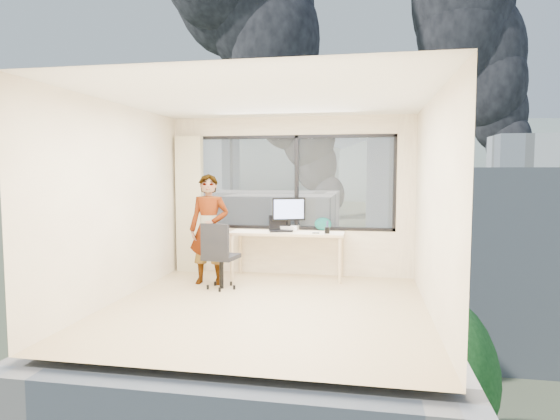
% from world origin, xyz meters
% --- Properties ---
extents(floor, '(4.00, 4.00, 0.01)m').
position_xyz_m(floor, '(0.00, 0.00, 0.00)').
color(floor, tan).
rests_on(floor, ground).
extents(ceiling, '(4.00, 4.00, 0.01)m').
position_xyz_m(ceiling, '(0.00, 0.00, 2.60)').
color(ceiling, white).
rests_on(ceiling, ground).
extents(wall_front, '(4.00, 0.01, 2.60)m').
position_xyz_m(wall_front, '(0.00, -2.00, 1.30)').
color(wall_front, beige).
rests_on(wall_front, ground).
extents(wall_left, '(0.01, 4.00, 2.60)m').
position_xyz_m(wall_left, '(-2.00, 0.00, 1.30)').
color(wall_left, beige).
rests_on(wall_left, ground).
extents(wall_right, '(0.01, 4.00, 2.60)m').
position_xyz_m(wall_right, '(2.00, 0.00, 1.30)').
color(wall_right, beige).
rests_on(wall_right, ground).
extents(window_wall, '(3.30, 0.16, 1.55)m').
position_xyz_m(window_wall, '(0.05, 2.00, 1.52)').
color(window_wall, black).
rests_on(window_wall, ground).
extents(curtain, '(0.45, 0.14, 2.30)m').
position_xyz_m(curtain, '(-1.72, 1.88, 1.15)').
color(curtain, beige).
rests_on(curtain, floor).
extents(desk, '(1.80, 0.60, 0.75)m').
position_xyz_m(desk, '(0.00, 1.66, 0.38)').
color(desk, beige).
rests_on(desk, floor).
extents(chair, '(0.58, 0.58, 0.99)m').
position_xyz_m(chair, '(-0.84, 0.82, 0.50)').
color(chair, black).
rests_on(chair, floor).
extents(person, '(0.62, 0.41, 1.67)m').
position_xyz_m(person, '(-1.11, 1.07, 0.83)').
color(person, '#2D2D33').
rests_on(person, floor).
extents(monitor, '(0.55, 0.31, 0.55)m').
position_xyz_m(monitor, '(-0.00, 1.79, 1.02)').
color(monitor, black).
rests_on(monitor, desk).
extents(game_console, '(0.35, 0.31, 0.07)m').
position_xyz_m(game_console, '(-0.02, 1.88, 0.79)').
color(game_console, white).
rests_on(game_console, desk).
extents(laptop, '(0.45, 0.47, 0.23)m').
position_xyz_m(laptop, '(-0.11, 1.67, 0.87)').
color(laptop, black).
rests_on(laptop, desk).
extents(cellphone, '(0.11, 0.05, 0.01)m').
position_xyz_m(cellphone, '(0.47, 1.54, 0.76)').
color(cellphone, black).
rests_on(cellphone, desk).
extents(pen_cup, '(0.08, 0.08, 0.10)m').
position_xyz_m(pen_cup, '(0.64, 1.57, 0.80)').
color(pen_cup, black).
rests_on(pen_cup, desk).
extents(handbag, '(0.31, 0.23, 0.21)m').
position_xyz_m(handbag, '(0.55, 1.90, 0.86)').
color(handbag, '#0D5346').
rests_on(handbag, desk).
extents(exterior_ground, '(400.00, 400.00, 0.04)m').
position_xyz_m(exterior_ground, '(0.00, 120.00, -14.00)').
color(exterior_ground, '#515B3D').
rests_on(exterior_ground, ground).
extents(near_bldg_a, '(16.00, 12.00, 14.00)m').
position_xyz_m(near_bldg_a, '(-9.00, 30.00, -7.00)').
color(near_bldg_a, beige).
rests_on(near_bldg_a, exterior_ground).
extents(near_bldg_b, '(14.00, 13.00, 16.00)m').
position_xyz_m(near_bldg_b, '(12.00, 38.00, -6.00)').
color(near_bldg_b, silver).
rests_on(near_bldg_b, exterior_ground).
extents(far_tower_a, '(14.00, 14.00, 28.00)m').
position_xyz_m(far_tower_a, '(-35.00, 95.00, 0.00)').
color(far_tower_a, silver).
rests_on(far_tower_a, exterior_ground).
extents(far_tower_b, '(13.00, 13.00, 30.00)m').
position_xyz_m(far_tower_b, '(8.00, 120.00, 1.00)').
color(far_tower_b, silver).
rests_on(far_tower_b, exterior_ground).
extents(far_tower_c, '(15.00, 15.00, 26.00)m').
position_xyz_m(far_tower_c, '(45.00, 140.00, -1.00)').
color(far_tower_c, silver).
rests_on(far_tower_c, exterior_ground).
extents(far_tower_d, '(16.00, 14.00, 22.00)m').
position_xyz_m(far_tower_d, '(-60.00, 150.00, -3.00)').
color(far_tower_d, silver).
rests_on(far_tower_d, exterior_ground).
extents(hill_a, '(288.00, 216.00, 90.00)m').
position_xyz_m(hill_a, '(-120.00, 320.00, -14.00)').
color(hill_a, slate).
rests_on(hill_a, exterior_ground).
extents(hill_b, '(300.00, 220.00, 96.00)m').
position_xyz_m(hill_b, '(100.00, 320.00, -14.00)').
color(hill_b, slate).
rests_on(hill_b, exterior_ground).
extents(tree_a, '(7.00, 7.00, 8.00)m').
position_xyz_m(tree_a, '(-16.00, 22.00, -10.00)').
color(tree_a, '#184818').
rests_on(tree_a, exterior_ground).
extents(tree_b, '(7.60, 7.60, 9.00)m').
position_xyz_m(tree_b, '(4.00, 18.00, -9.50)').
color(tree_b, '#184818').
rests_on(tree_b, exterior_ground).
extents(smoke_plume_a, '(40.00, 24.00, 90.00)m').
position_xyz_m(smoke_plume_a, '(-10.00, 150.00, 39.00)').
color(smoke_plume_a, black).
rests_on(smoke_plume_a, exterior_ground).
extents(smoke_plume_b, '(30.00, 18.00, 70.00)m').
position_xyz_m(smoke_plume_b, '(55.00, 170.00, 27.00)').
color(smoke_plume_b, black).
rests_on(smoke_plume_b, exterior_ground).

